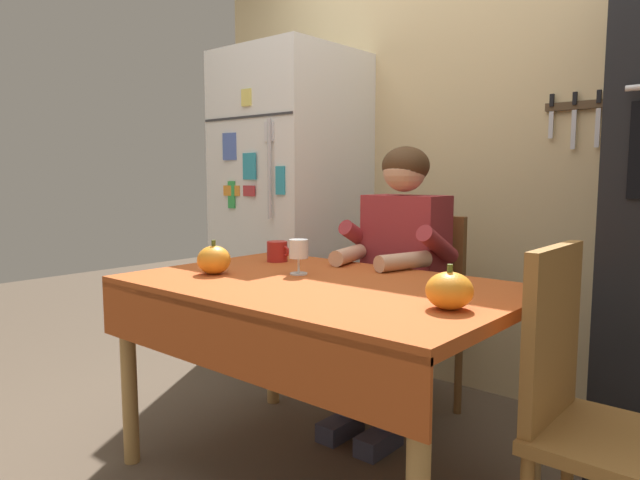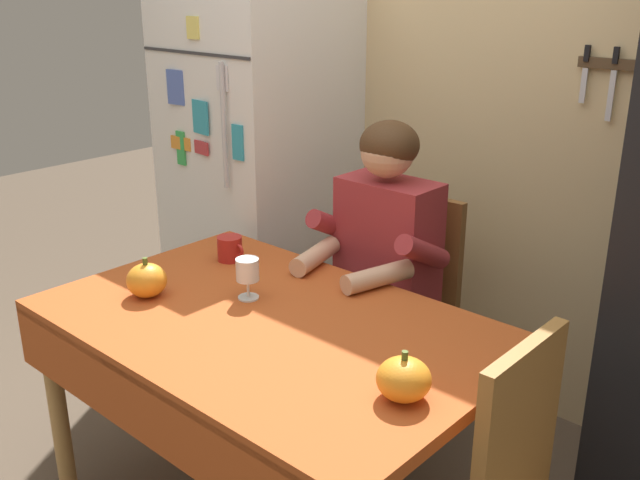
{
  "view_description": "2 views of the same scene",
  "coord_description": "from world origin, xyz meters",
  "px_view_note": "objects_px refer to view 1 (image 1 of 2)",
  "views": [
    {
      "loc": [
        1.3,
        -1.42,
        1.12
      ],
      "look_at": [
        -0.09,
        0.2,
        0.87
      ],
      "focal_mm": 31.94,
      "sensor_mm": 36.0,
      "label": 1
    },
    {
      "loc": [
        1.42,
        -1.24,
        1.71
      ],
      "look_at": [
        0.04,
        0.28,
        0.96
      ],
      "focal_mm": 40.47,
      "sensor_mm": 36.0,
      "label": 2
    }
  ],
  "objects_px": {
    "chair_behind_person": "(418,305)",
    "pumpkin_large": "(214,260)",
    "coffee_mug": "(277,251)",
    "refrigerator": "(292,213)",
    "dining_table": "(316,306)",
    "chair_right_side": "(588,406)",
    "pumpkin_medium": "(449,291)",
    "wine_glass": "(299,251)",
    "seated_person": "(397,262)"
  },
  "relations": [
    {
      "from": "coffee_mug",
      "to": "dining_table",
      "type": "bearing_deg",
      "value": -30.2
    },
    {
      "from": "coffee_mug",
      "to": "refrigerator",
      "type": "bearing_deg",
      "value": 128.69
    },
    {
      "from": "pumpkin_large",
      "to": "chair_right_side",
      "type": "bearing_deg",
      "value": 7.77
    },
    {
      "from": "refrigerator",
      "to": "coffee_mug",
      "type": "distance_m",
      "value": 0.8
    },
    {
      "from": "seated_person",
      "to": "chair_behind_person",
      "type": "bearing_deg",
      "value": 90.0
    },
    {
      "from": "wine_glass",
      "to": "refrigerator",
      "type": "bearing_deg",
      "value": 134.6
    },
    {
      "from": "dining_table",
      "to": "chair_right_side",
      "type": "relative_size",
      "value": 1.51
    },
    {
      "from": "chair_right_side",
      "to": "refrigerator",
      "type": "bearing_deg",
      "value": 155.95
    },
    {
      "from": "chair_right_side",
      "to": "seated_person",
      "type": "bearing_deg",
      "value": 150.15
    },
    {
      "from": "chair_behind_person",
      "to": "pumpkin_medium",
      "type": "height_order",
      "value": "chair_behind_person"
    },
    {
      "from": "coffee_mug",
      "to": "pumpkin_medium",
      "type": "relative_size",
      "value": 0.87
    },
    {
      "from": "dining_table",
      "to": "pumpkin_large",
      "type": "bearing_deg",
      "value": -163.55
    },
    {
      "from": "dining_table",
      "to": "chair_right_side",
      "type": "bearing_deg",
      "value": 3.63
    },
    {
      "from": "pumpkin_large",
      "to": "pumpkin_medium",
      "type": "bearing_deg",
      "value": 3.69
    },
    {
      "from": "refrigerator",
      "to": "wine_glass",
      "type": "height_order",
      "value": "refrigerator"
    },
    {
      "from": "chair_behind_person",
      "to": "pumpkin_large",
      "type": "height_order",
      "value": "chair_behind_person"
    },
    {
      "from": "dining_table",
      "to": "pumpkin_large",
      "type": "height_order",
      "value": "pumpkin_large"
    },
    {
      "from": "refrigerator",
      "to": "pumpkin_medium",
      "type": "xyz_separation_m",
      "value": [
        1.5,
        -0.94,
        -0.11
      ]
    },
    {
      "from": "pumpkin_large",
      "to": "dining_table",
      "type": "bearing_deg",
      "value": 16.45
    },
    {
      "from": "dining_table",
      "to": "wine_glass",
      "type": "xyz_separation_m",
      "value": [
        -0.16,
        0.08,
        0.18
      ]
    },
    {
      "from": "chair_right_side",
      "to": "pumpkin_medium",
      "type": "bearing_deg",
      "value": -161.52
    },
    {
      "from": "dining_table",
      "to": "pumpkin_large",
      "type": "xyz_separation_m",
      "value": [
        -0.41,
        -0.12,
        0.14
      ]
    },
    {
      "from": "refrigerator",
      "to": "pumpkin_large",
      "type": "bearing_deg",
      "value": -61.94
    },
    {
      "from": "chair_behind_person",
      "to": "chair_right_side",
      "type": "xyz_separation_m",
      "value": [
        0.95,
        -0.74,
        0.0
      ]
    },
    {
      "from": "wine_glass",
      "to": "chair_right_side",
      "type": "bearing_deg",
      "value": -1.39
    },
    {
      "from": "chair_right_side",
      "to": "wine_glass",
      "type": "xyz_separation_m",
      "value": [
        -1.06,
        0.03,
        0.32
      ]
    },
    {
      "from": "seated_person",
      "to": "wine_glass",
      "type": "distance_m",
      "value": 0.54
    },
    {
      "from": "wine_glass",
      "to": "pumpkin_medium",
      "type": "height_order",
      "value": "wine_glass"
    },
    {
      "from": "seated_person",
      "to": "chair_right_side",
      "type": "height_order",
      "value": "seated_person"
    },
    {
      "from": "refrigerator",
      "to": "seated_person",
      "type": "distance_m",
      "value": 0.95
    },
    {
      "from": "chair_right_side",
      "to": "pumpkin_large",
      "type": "relative_size",
      "value": 7.06
    },
    {
      "from": "chair_right_side",
      "to": "wine_glass",
      "type": "height_order",
      "value": "chair_right_side"
    },
    {
      "from": "seated_person",
      "to": "refrigerator",
      "type": "bearing_deg",
      "value": 162.73
    },
    {
      "from": "coffee_mug",
      "to": "wine_glass",
      "type": "distance_m",
      "value": 0.35
    },
    {
      "from": "chair_behind_person",
      "to": "pumpkin_large",
      "type": "relative_size",
      "value": 7.06
    },
    {
      "from": "dining_table",
      "to": "seated_person",
      "type": "height_order",
      "value": "seated_person"
    },
    {
      "from": "dining_table",
      "to": "pumpkin_medium",
      "type": "height_order",
      "value": "pumpkin_medium"
    },
    {
      "from": "wine_glass",
      "to": "pumpkin_medium",
      "type": "bearing_deg",
      "value": -11.36
    },
    {
      "from": "coffee_mug",
      "to": "wine_glass",
      "type": "xyz_separation_m",
      "value": [
        0.29,
        -0.18,
        0.05
      ]
    },
    {
      "from": "wine_glass",
      "to": "pumpkin_large",
      "type": "xyz_separation_m",
      "value": [
        -0.25,
        -0.21,
        -0.04
      ]
    },
    {
      "from": "refrigerator",
      "to": "chair_behind_person",
      "type": "relative_size",
      "value": 1.94
    },
    {
      "from": "chair_behind_person",
      "to": "seated_person",
      "type": "distance_m",
      "value": 0.29
    },
    {
      "from": "wine_glass",
      "to": "pumpkin_large",
      "type": "bearing_deg",
      "value": -140.99
    },
    {
      "from": "chair_behind_person",
      "to": "refrigerator",
      "type": "bearing_deg",
      "value": 174.25
    },
    {
      "from": "refrigerator",
      "to": "dining_table",
      "type": "relative_size",
      "value": 1.29
    },
    {
      "from": "pumpkin_medium",
      "to": "chair_behind_person",
      "type": "bearing_deg",
      "value": 125.22
    },
    {
      "from": "dining_table",
      "to": "pumpkin_medium",
      "type": "relative_size",
      "value": 10.36
    },
    {
      "from": "dining_table",
      "to": "coffee_mug",
      "type": "height_order",
      "value": "coffee_mug"
    },
    {
      "from": "dining_table",
      "to": "pumpkin_large",
      "type": "distance_m",
      "value": 0.45
    },
    {
      "from": "chair_right_side",
      "to": "coffee_mug",
      "type": "distance_m",
      "value": 1.4
    }
  ]
}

